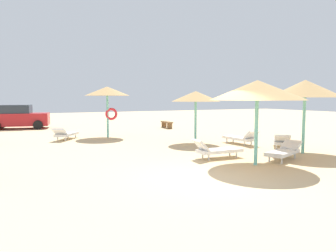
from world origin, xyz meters
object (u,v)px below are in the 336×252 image
at_px(parasol_2, 107,92).
at_px(lounger_1, 241,138).
at_px(parasol_0, 257,90).
at_px(lounger_3, 281,141).
at_px(parked_car, 19,117).
at_px(lounger_6, 216,150).
at_px(parasol_3, 305,89).
at_px(lounger_2, 66,134).
at_px(parasol_1, 196,97).
at_px(lounger_0, 284,151).
at_px(bench_0, 167,123).

bearing_deg(parasol_2, lounger_1, -47.55).
relative_size(parasol_0, lounger_3, 1.73).
height_order(parasol_0, parked_car, parasol_0).
xyz_separation_m(parasol_0, lounger_6, (-0.50, 1.54, -2.17)).
bearing_deg(lounger_1, lounger_6, -142.40).
xyz_separation_m(parasol_2, parasol_3, (5.70, -8.51, 0.03)).
bearing_deg(parked_car, parasol_0, -67.84).
xyz_separation_m(lounger_2, lounger_6, (4.25, -7.85, 0.01)).
bearing_deg(lounger_1, parked_car, 126.01).
height_order(parasol_0, parasol_2, parasol_2).
height_order(parasol_3, lounger_1, parasol_3).
distance_m(parasol_0, parasol_3, 3.38).
bearing_deg(lounger_3, lounger_6, -170.18).
bearing_deg(parasol_1, lounger_6, -109.64).
relative_size(parasol_2, lounger_6, 1.50).
height_order(parasol_1, lounger_3, parasol_1).
distance_m(parasol_1, lounger_0, 5.39).
distance_m(parasol_0, lounger_0, 2.68).
bearing_deg(parasol_3, lounger_1, 102.76).
relative_size(lounger_0, lounger_1, 1.04).
height_order(parasol_0, parasol_1, parasol_0).
height_order(parasol_0, lounger_0, parasol_0).
height_order(lounger_2, parked_car, parked_car).
distance_m(parasol_0, lounger_3, 4.66).
height_order(parasol_0, lounger_3, parasol_0).
bearing_deg(parasol_2, parasol_0, -75.44).
bearing_deg(lounger_2, lounger_3, -41.04).
bearing_deg(parasol_0, lounger_3, 32.64).
xyz_separation_m(parasol_3, lounger_3, (0.21, 1.35, -2.28)).
height_order(parasol_1, parasol_3, parasol_3).
distance_m(lounger_2, lounger_3, 10.90).
distance_m(parasol_2, lounger_2, 3.23).
height_order(parasol_2, parked_car, parasol_2).
distance_m(parasol_2, lounger_6, 8.40).
distance_m(parasol_1, lounger_1, 2.95).
distance_m(parasol_2, bench_0, 6.62).
height_order(parasol_2, lounger_2, parasol_2).
distance_m(lounger_0, lounger_3, 2.76).
xyz_separation_m(parasol_1, lounger_6, (-1.31, -3.66, -1.98)).
distance_m(lounger_3, parked_car, 18.03).
xyz_separation_m(bench_0, parked_car, (-9.78, 4.30, 0.48)).
relative_size(lounger_0, parked_car, 0.47).
bearing_deg(parasol_0, parasol_3, 15.06).
distance_m(parasol_2, parasol_3, 10.25).
distance_m(bench_0, parked_car, 10.69).
bearing_deg(lounger_3, parasol_0, -147.36).
xyz_separation_m(parasol_3, lounger_1, (-0.69, 3.03, -2.27)).
height_order(parasol_0, parasol_3, parasol_3).
height_order(lounger_0, lounger_6, lounger_6).
bearing_deg(parasol_3, bench_0, 91.90).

